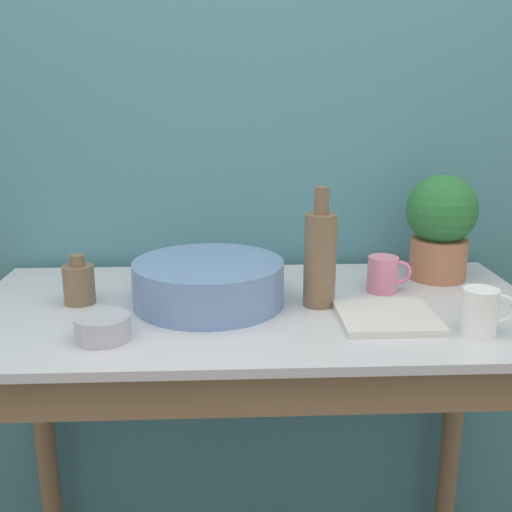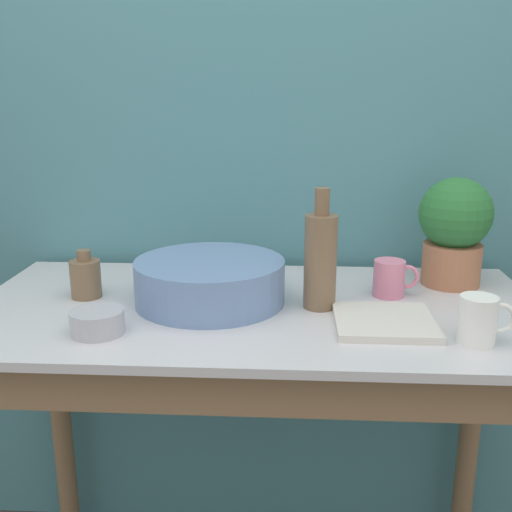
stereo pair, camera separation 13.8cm
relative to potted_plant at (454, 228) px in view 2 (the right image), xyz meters
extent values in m
cube|color=teal|center=(-0.50, 0.20, 0.15)|extent=(6.00, 0.05, 2.40)
cylinder|color=#846647|center=(-1.12, 0.10, -0.61)|extent=(0.06, 0.06, 0.88)
cylinder|color=#846647|center=(0.13, 0.10, -0.61)|extent=(0.06, 0.06, 0.88)
cube|color=#846647|center=(-0.50, -0.48, -0.22)|extent=(1.24, 0.02, 0.10)
cube|color=silver|center=(-0.50, -0.19, -0.16)|extent=(1.34, 0.68, 0.02)
cylinder|color=#A36647|center=(0.00, 0.00, -0.10)|extent=(0.15, 0.15, 0.11)
sphere|color=#286B33|center=(0.00, 0.00, 0.04)|extent=(0.18, 0.18, 0.18)
cylinder|color=#6684B2|center=(-0.61, -0.17, -0.10)|extent=(0.35, 0.35, 0.10)
cylinder|color=brown|center=(-0.35, -0.19, -0.04)|extent=(0.07, 0.07, 0.22)
cylinder|color=brown|center=(-0.35, -0.19, 0.10)|extent=(0.03, 0.03, 0.06)
cylinder|color=brown|center=(-0.91, -0.15, -0.10)|extent=(0.07, 0.07, 0.09)
cylinder|color=brown|center=(-0.91, -0.15, -0.05)|extent=(0.03, 0.03, 0.03)
cylinder|color=pink|center=(-0.18, -0.10, -0.11)|extent=(0.08, 0.08, 0.09)
torus|color=pink|center=(-0.13, -0.10, -0.10)|extent=(0.06, 0.01, 0.06)
cylinder|color=white|center=(-0.05, -0.38, -0.10)|extent=(0.07, 0.07, 0.10)
torus|color=white|center=(0.00, -0.38, -0.10)|extent=(0.06, 0.01, 0.06)
cylinder|color=#A8A8B2|center=(-0.81, -0.38, -0.13)|extent=(0.11, 0.11, 0.05)
cube|color=beige|center=(-0.21, -0.30, -0.14)|extent=(0.21, 0.21, 0.02)
camera|label=1|loc=(-0.56, -1.52, 0.33)|focal=42.00mm
camera|label=2|loc=(-0.42, -1.52, 0.33)|focal=42.00mm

